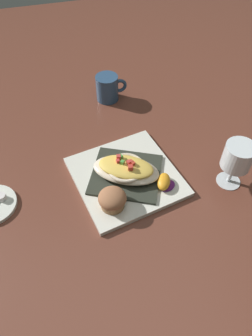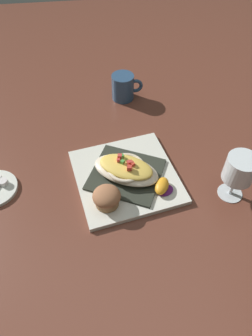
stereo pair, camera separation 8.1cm
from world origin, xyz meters
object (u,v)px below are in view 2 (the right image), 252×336
object	(u,v)px
muffin	(107,197)
coffee_mug	(123,88)
orange_garnish	(162,187)
creamer_cup_0	(3,182)
gratin_dish	(126,169)
stemmed_glass	(239,171)
square_plate	(126,176)

from	to	relation	value
muffin	coffee_mug	distance (m)	0.48
orange_garnish	coffee_mug	world-z (taller)	coffee_mug
muffin	creamer_cup_0	xyz separation A→B (m)	(0.10, 0.28, -0.02)
gratin_dish	stemmed_glass	world-z (taller)	stemmed_glass
orange_garnish	coffee_mug	xyz separation A→B (m)	(0.44, 0.05, 0.01)
gratin_dish	creamer_cup_0	size ratio (longest dim) A/B	8.90
orange_garnish	creamer_cup_0	bearing A→B (deg)	79.81
muffin	stemmed_glass	size ratio (longest dim) A/B	0.53
gratin_dish	coffee_mug	distance (m)	0.38
orange_garnish	creamer_cup_0	xyz separation A→B (m)	(0.08, 0.43, -0.01)
square_plate	stemmed_glass	world-z (taller)	stemmed_glass
square_plate	creamer_cup_0	size ratio (longest dim) A/B	11.64
gratin_dish	stemmed_glass	xyz separation A→B (m)	(-0.09, -0.28, 0.06)
muffin	stemmed_glass	xyz separation A→B (m)	(-0.00, -0.34, 0.06)
square_plate	muffin	size ratio (longest dim) A/B	3.80
square_plate	orange_garnish	world-z (taller)	orange_garnish
muffin	coffee_mug	bearing A→B (deg)	-12.27
coffee_mug	stemmed_glass	size ratio (longest dim) A/B	0.80
gratin_dish	coffee_mug	bearing A→B (deg)	-6.02
stemmed_glass	gratin_dish	bearing A→B (deg)	71.83
square_plate	muffin	bearing A→B (deg)	145.40
square_plate	muffin	xyz separation A→B (m)	(-0.09, 0.06, 0.03)
creamer_cup_0	gratin_dish	bearing A→B (deg)	-92.44
stemmed_glass	creamer_cup_0	bearing A→B (deg)	80.32
orange_garnish	gratin_dish	bearing A→B (deg)	55.20
stemmed_glass	muffin	bearing A→B (deg)	89.77
stemmed_glass	creamer_cup_0	size ratio (longest dim) A/B	5.83
orange_garnish	creamer_cup_0	size ratio (longest dim) A/B	2.90
gratin_dish	orange_garnish	xyz separation A→B (m)	(-0.06, -0.09, -0.02)
muffin	stemmed_glass	bearing A→B (deg)	-90.23
muffin	coffee_mug	size ratio (longest dim) A/B	0.66
gratin_dish	muffin	bearing A→B (deg)	145.41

